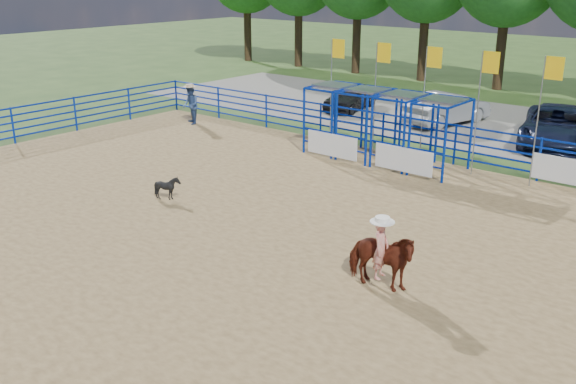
% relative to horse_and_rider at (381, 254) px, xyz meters
% --- Properties ---
extents(ground, '(120.00, 120.00, 0.00)m').
position_rel_horse_and_rider_xyz_m(ground, '(-3.01, -0.14, -0.83)').
color(ground, '#3C5823').
rests_on(ground, ground).
extents(arena_dirt, '(30.00, 20.00, 0.02)m').
position_rel_horse_and_rider_xyz_m(arena_dirt, '(-3.01, -0.14, -0.82)').
color(arena_dirt, '#95794A').
rests_on(arena_dirt, ground).
extents(gravel_strip, '(40.00, 10.00, 0.01)m').
position_rel_horse_and_rider_xyz_m(gravel_strip, '(-3.01, 16.86, -0.83)').
color(gravel_strip, gray).
rests_on(gravel_strip, ground).
extents(horse_and_rider, '(1.73, 0.99, 2.34)m').
position_rel_horse_and_rider_xyz_m(horse_and_rider, '(0.00, 0.00, 0.00)').
color(horse_and_rider, '#5F2213').
rests_on(horse_and_rider, arena_dirt).
extents(calf, '(0.81, 0.76, 0.75)m').
position_rel_horse_and_rider_xyz_m(calf, '(-8.06, 0.84, -0.44)').
color(calf, black).
rests_on(calf, arena_dirt).
extents(spectator_cowboy, '(1.06, 1.00, 1.79)m').
position_rel_horse_and_rider_xyz_m(spectator_cowboy, '(-15.11, 8.21, 0.09)').
color(spectator_cowboy, navy).
rests_on(spectator_cowboy, arena_dirt).
extents(car_a, '(2.12, 4.04, 1.31)m').
position_rel_horse_and_rider_xyz_m(car_a, '(-11.41, 15.58, -0.17)').
color(car_a, black).
rests_on(car_a, gravel_strip).
extents(car_b, '(2.54, 4.65, 1.45)m').
position_rel_horse_and_rider_xyz_m(car_b, '(-6.19, 15.71, -0.10)').
color(car_b, gray).
rests_on(car_b, gravel_strip).
extents(car_c, '(3.86, 5.98, 1.53)m').
position_rel_horse_and_rider_xyz_m(car_c, '(-1.13, 14.99, -0.06)').
color(car_c, black).
rests_on(car_c, gravel_strip).
extents(perimeter_fence, '(30.10, 20.10, 1.50)m').
position_rel_horse_and_rider_xyz_m(perimeter_fence, '(-3.01, -0.14, -0.08)').
color(perimeter_fence, '#082CB7').
rests_on(perimeter_fence, ground).
extents(chute_assembly, '(19.32, 2.41, 4.20)m').
position_rel_horse_and_rider_xyz_m(chute_assembly, '(-4.91, 8.70, 0.43)').
color(chute_assembly, '#082CB7').
rests_on(chute_assembly, ground).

